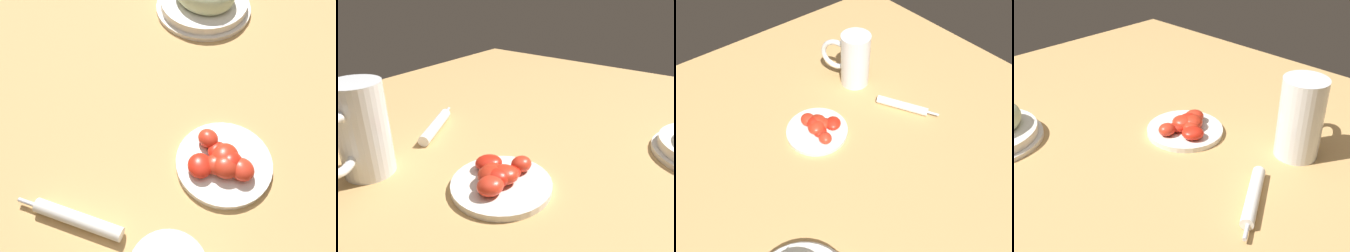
{
  "view_description": "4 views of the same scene",
  "coord_description": "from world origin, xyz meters",
  "views": [
    {
      "loc": [
        -0.35,
        0.31,
        0.61
      ],
      "look_at": [
        -0.07,
        0.06,
        0.06
      ],
      "focal_mm": 41.84,
      "sensor_mm": 36.0,
      "label": 1
    },
    {
      "loc": [
        -0.52,
        -0.26,
        0.33
      ],
      "look_at": [
        -0.07,
        0.07,
        0.06
      ],
      "focal_mm": 34.24,
      "sensor_mm": 36.0,
      "label": 2
    },
    {
      "loc": [
        0.34,
        -0.3,
        0.68
      ],
      "look_at": [
        -0.07,
        0.04,
        0.09
      ],
      "focal_mm": 34.04,
      "sensor_mm": 36.0,
      "label": 3
    },
    {
      "loc": [
        0.42,
        0.58,
        0.49
      ],
      "look_at": [
        -0.09,
        0.07,
        0.07
      ],
      "focal_mm": 45.02,
      "sensor_mm": 36.0,
      "label": 4
    }
  ],
  "objects": [
    {
      "name": "tomato_plate",
      "position": [
        -0.16,
        0.02,
        0.02
      ],
      "size": [
        0.17,
        0.17,
        0.04
      ],
      "color": "white",
      "rests_on": "ground_plane"
    },
    {
      "name": "napkin_roll",
      "position": [
        -0.08,
        0.27,
        0.01
      ],
      "size": [
        0.17,
        0.1,
        0.02
      ],
      "color": "white",
      "rests_on": "ground_plane"
    },
    {
      "name": "ground_plane",
      "position": [
        0.0,
        0.0,
        0.0
      ],
      "size": [
        1.43,
        1.43,
        0.0
      ],
      "primitive_type": "plane",
      "color": "tan"
    }
  ]
}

